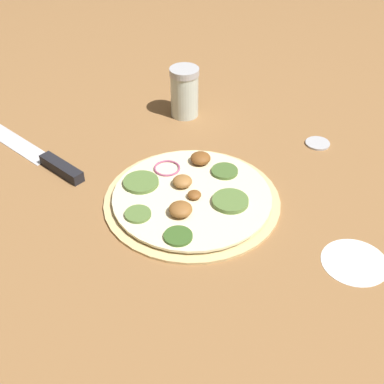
% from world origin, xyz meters
% --- Properties ---
extents(ground_plane, '(3.00, 3.00, 0.00)m').
position_xyz_m(ground_plane, '(0.00, 0.00, 0.00)').
color(ground_plane, olive).
extents(pizza, '(0.27, 0.27, 0.03)m').
position_xyz_m(pizza, '(0.00, -0.00, 0.01)').
color(pizza, '#D6B77A').
rests_on(pizza, ground_plane).
extents(knife, '(0.12, 0.31, 0.02)m').
position_xyz_m(knife, '(0.16, -0.23, 0.01)').
color(knife, silver).
rests_on(knife, ground_plane).
extents(spice_jar, '(0.05, 0.05, 0.09)m').
position_xyz_m(spice_jar, '(-0.12, -0.23, 0.05)').
color(spice_jar, silver).
rests_on(spice_jar, ground_plane).
extents(loose_cap, '(0.04, 0.04, 0.01)m').
position_xyz_m(loose_cap, '(-0.27, -0.02, 0.00)').
color(loose_cap, '#B2B2B7').
rests_on(loose_cap, ground_plane).
extents(flour_patch, '(0.09, 0.09, 0.00)m').
position_xyz_m(flour_patch, '(-0.12, 0.22, 0.00)').
color(flour_patch, white).
rests_on(flour_patch, ground_plane).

